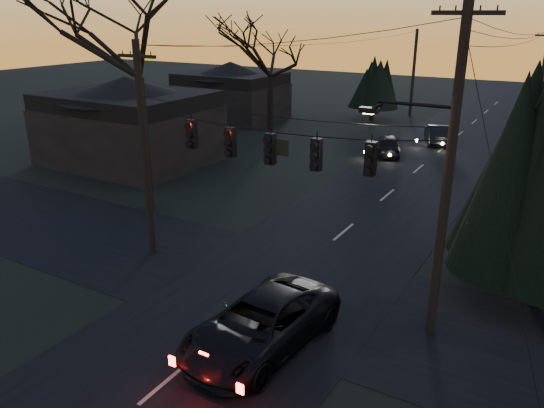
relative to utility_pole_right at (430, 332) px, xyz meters
The scene contains 15 objects.
main_road 11.41m from the utility_pole_right, 118.81° to the left, with size 8.00×120.00×0.02m, color black.
cross_road 5.50m from the utility_pole_right, behind, with size 60.00×7.00×0.02m, color black.
utility_pole_right is the anchor object (origin of this frame).
utility_pole_left 11.50m from the utility_pole_right, behind, with size 1.80×0.30×8.50m, color black, non-canonical shape.
utility_pole_far_r 28.00m from the utility_pole_right, 90.00° to the left, with size 1.80×0.30×8.50m, color black, non-canonical shape.
utility_pole_far_l 37.79m from the utility_pole_right, 107.72° to the left, with size 0.30×0.30×8.00m, color black, non-canonical shape.
span_signal_assembly 7.75m from the utility_pole_right, behind, with size 11.50×0.44×1.63m.
bare_tree_left 18.12m from the utility_pole_right, 165.92° to the left, with size 9.87×9.87×13.08m.
bare_tree_dist 26.21m from the utility_pole_right, 132.10° to the left, with size 6.46×6.46×10.09m.
evergreen_dist 35.31m from the utility_pole_right, 113.45° to the left, with size 3.97×3.97×5.63m.
house_left_near 24.78m from the utility_pole_right, 156.04° to the left, with size 10.00×8.00×5.60m.
house_left_far 36.51m from the utility_pole_right, 134.44° to the left, with size 9.00×7.00×5.20m.
suv_near 5.38m from the utility_pole_right, 140.89° to the right, with size 2.58×5.60×1.56m, color black.
sedan_oncoming_a 22.14m from the utility_pole_right, 112.38° to the left, with size 1.70×4.22×1.44m, color black.
sedan_oncoming_b 26.40m from the utility_pole_right, 103.81° to the left, with size 1.51×4.34×1.43m, color black.
Camera 1 is at (8.47, -4.77, 9.41)m, focal length 35.00 mm.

